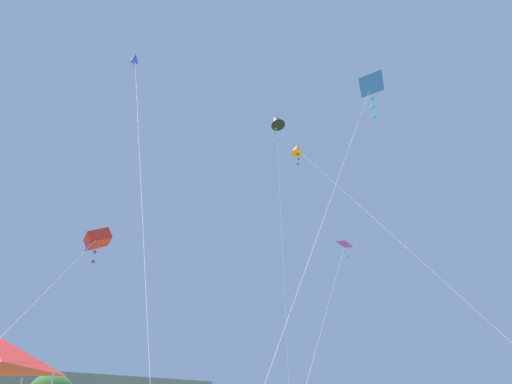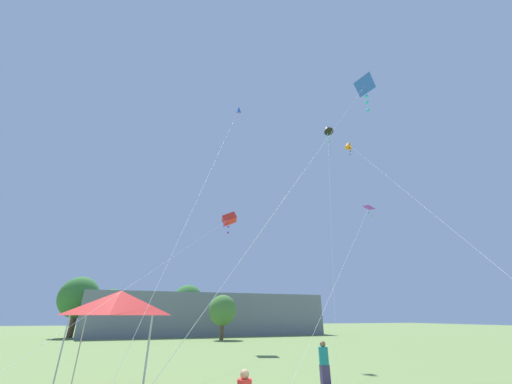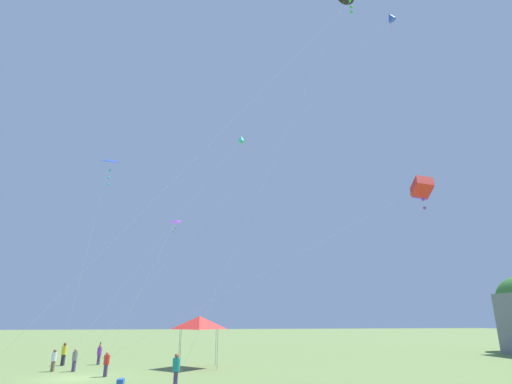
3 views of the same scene
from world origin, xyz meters
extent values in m
cube|color=slate|center=(5.59, 47.60, 3.07)|extent=(36.30, 15.88, 6.15)
cylinder|color=brown|center=(5.48, 33.69, 1.00)|extent=(0.53, 0.53, 2.01)
ellipsoid|color=#477A38|center=(5.48, 33.69, 3.54)|extent=(3.60, 3.24, 3.78)
cylinder|color=brown|center=(1.87, 45.27, 1.42)|extent=(0.75, 0.75, 2.84)
ellipsoid|color=#387533|center=(1.87, 45.27, 4.99)|extent=(5.07, 4.57, 5.33)
cylinder|color=brown|center=(-10.29, 50.42, 1.32)|extent=(0.69, 0.69, 2.63)
ellipsoid|color=#387533|center=(-10.29, 50.42, 4.63)|extent=(4.71, 4.24, 4.95)
cylinder|color=brown|center=(-14.12, 44.52, 1.54)|extent=(0.81, 0.81, 3.07)
ellipsoid|color=#387533|center=(-14.12, 44.52, 5.41)|extent=(5.50, 4.95, 5.77)
cylinder|color=#B7B7BC|center=(-5.75, 6.22, 1.41)|extent=(0.05, 0.05, 2.82)
cylinder|color=#B7B7BC|center=(-2.94, 6.22, 1.41)|extent=(0.05, 0.05, 2.82)
cylinder|color=#B7B7BC|center=(-5.75, 9.04, 1.41)|extent=(0.05, 0.05, 2.82)
cylinder|color=#B7B7BC|center=(-2.94, 9.04, 1.41)|extent=(0.05, 0.05, 2.82)
pyramid|color=red|center=(-4.35, 7.63, 3.30)|extent=(3.13, 3.13, 0.97)
sphere|color=tan|center=(-0.47, 1.66, 1.43)|extent=(0.23, 0.23, 0.23)
cube|color=#473860|center=(4.50, 6.40, 0.42)|extent=(0.40, 0.22, 0.83)
cylinder|color=teal|center=(4.50, 6.40, 1.17)|extent=(0.42, 0.42, 0.69)
sphere|color=#896042|center=(4.50, 6.40, 1.63)|extent=(0.26, 0.26, 0.26)
cylinder|color=silver|center=(-1.86, 11.23, 6.34)|extent=(10.95, 23.73, 12.68)
cube|color=red|center=(3.61, 23.10, 12.67)|extent=(1.80, 1.48, 1.49)
cube|color=purple|center=(3.61, 23.10, 12.26)|extent=(1.44, 1.24, 0.78)
sphere|color=purple|center=(3.54, 23.11, 11.75)|extent=(0.23, 0.23, 0.23)
sphere|color=purple|center=(3.54, 23.13, 11.11)|extent=(0.23, 0.23, 0.23)
cylinder|color=silver|center=(11.89, 7.45, 11.11)|extent=(10.77, 22.06, 22.22)
cone|color=orange|center=(17.26, 18.48, 22.22)|extent=(1.28, 1.12, 1.23)
sphere|color=black|center=(17.25, 18.41, 21.65)|extent=(0.14, 0.14, 0.14)
sphere|color=black|center=(17.32, 18.40, 21.26)|extent=(0.14, 0.14, 0.14)
sphere|color=black|center=(17.34, 18.55, 20.87)|extent=(0.14, 0.14, 0.14)
cylinder|color=silver|center=(8.56, 10.67, 10.51)|extent=(7.11, 8.69, 21.01)
cone|color=black|center=(12.11, 15.01, 21.01)|extent=(1.15, 1.40, 1.46)
sphere|color=green|center=(12.04, 15.05, 20.37)|extent=(0.16, 0.16, 0.16)
sphere|color=green|center=(12.07, 15.08, 19.94)|extent=(0.16, 0.16, 0.16)
sphere|color=green|center=(12.18, 15.03, 19.50)|extent=(0.16, 0.16, 0.16)
cylinder|color=silver|center=(0.09, 10.27, 13.54)|extent=(7.93, 23.53, 27.09)
cone|color=blue|center=(4.06, 22.03, 27.09)|extent=(0.90, 1.04, 0.92)
sphere|color=pink|center=(4.13, 22.08, 26.68)|extent=(0.10, 0.10, 0.10)
sphere|color=pink|center=(4.04, 22.01, 26.40)|extent=(0.10, 0.10, 0.10)
sphere|color=pink|center=(4.03, 21.96, 26.13)|extent=(0.10, 0.10, 0.10)
sphere|color=pink|center=(4.02, 21.99, 25.85)|extent=(0.10, 0.10, 0.10)
cylinder|color=silver|center=(3.91, 3.61, 4.24)|extent=(8.33, 5.00, 8.49)
pyramid|color=purple|center=(8.09, 6.10, 8.52)|extent=(0.63, 0.66, 0.36)
sphere|color=green|center=(8.00, 6.12, 8.16)|extent=(0.08, 0.08, 0.08)
sphere|color=green|center=(8.10, 6.03, 7.94)|extent=(0.08, 0.08, 0.08)
cylinder|color=silver|center=(0.55, -0.35, 6.39)|extent=(9.45, 4.23, 12.78)
pyramid|color=blue|center=(5.30, 1.77, 12.84)|extent=(1.04, 1.23, 0.50)
sphere|color=#2DBCD1|center=(5.30, 1.81, 12.17)|extent=(0.15, 0.15, 0.15)
sphere|color=#2DBCD1|center=(5.21, 1.78, 11.75)|extent=(0.15, 0.15, 0.15)
sphere|color=#2DBCD1|center=(5.20, 1.80, 11.33)|extent=(0.15, 0.15, 0.15)
camera|label=1|loc=(-7.02, -7.15, 1.43)|focal=35.00mm
camera|label=2|loc=(-2.78, -6.47, 2.78)|focal=20.00mm
camera|label=3|loc=(28.95, 7.41, 3.69)|focal=28.00mm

